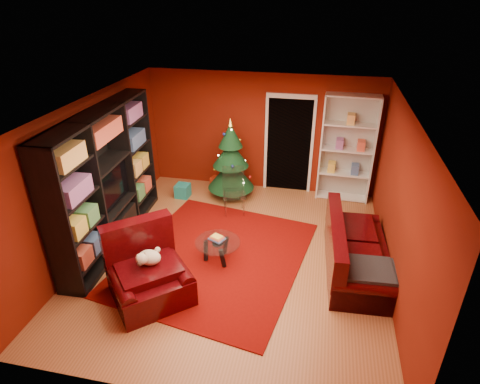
% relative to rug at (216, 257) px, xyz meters
% --- Properties ---
extents(floor, '(5.00, 5.50, 0.05)m').
position_rel_rug_xyz_m(floor, '(0.32, 0.12, -0.03)').
color(floor, '#99552E').
rests_on(floor, ground).
extents(ceiling, '(5.00, 5.50, 0.05)m').
position_rel_rug_xyz_m(ceiling, '(0.32, 0.12, 2.62)').
color(ceiling, silver).
rests_on(ceiling, wall_back).
extents(wall_back, '(5.00, 0.05, 2.60)m').
position_rel_rug_xyz_m(wall_back, '(0.32, 2.89, 1.29)').
color(wall_back, maroon).
rests_on(wall_back, ground).
extents(wall_left, '(0.05, 5.50, 2.60)m').
position_rel_rug_xyz_m(wall_left, '(-2.21, 0.12, 1.29)').
color(wall_left, maroon).
rests_on(wall_left, ground).
extents(wall_right, '(0.05, 5.50, 2.60)m').
position_rel_rug_xyz_m(wall_right, '(2.84, 0.12, 1.29)').
color(wall_right, maroon).
rests_on(wall_right, ground).
extents(doorway, '(1.06, 0.60, 2.16)m').
position_rel_rug_xyz_m(doorway, '(0.92, 2.85, 1.04)').
color(doorway, black).
rests_on(doorway, floor).
extents(rug, '(3.36, 3.75, 0.02)m').
position_rel_rug_xyz_m(rug, '(0.00, 0.00, 0.00)').
color(rug, '#6D0804').
rests_on(rug, floor).
extents(media_unit, '(0.61, 3.16, 2.41)m').
position_rel_rug_xyz_m(media_unit, '(-1.96, 0.18, 1.20)').
color(media_unit, black).
rests_on(media_unit, floor).
extents(christmas_tree, '(1.20, 1.20, 1.79)m').
position_rel_rug_xyz_m(christmas_tree, '(-0.25, 2.27, 0.86)').
color(christmas_tree, black).
rests_on(christmas_tree, floor).
extents(gift_box_teal, '(0.31, 0.31, 0.29)m').
position_rel_rug_xyz_m(gift_box_teal, '(-1.28, 2.01, 0.14)').
color(gift_box_teal, teal).
rests_on(gift_box_teal, floor).
extents(gift_box_green, '(0.28, 0.28, 0.25)m').
position_rel_rug_xyz_m(gift_box_green, '(-0.16, 2.27, 0.11)').
color(gift_box_green, '#2F772A').
rests_on(gift_box_green, floor).
extents(gift_box_red, '(0.26, 0.26, 0.21)m').
position_rel_rug_xyz_m(gift_box_red, '(-0.71, 2.70, 0.10)').
color(gift_box_red, '#AC280F').
rests_on(gift_box_red, floor).
extents(white_bookshelf, '(1.10, 0.44, 2.34)m').
position_rel_rug_xyz_m(white_bookshelf, '(2.14, 2.69, 1.13)').
color(white_bookshelf, white).
rests_on(white_bookshelf, floor).
extents(armchair, '(1.64, 1.64, 0.91)m').
position_rel_rug_xyz_m(armchair, '(-0.70, -1.13, 0.45)').
color(armchair, black).
rests_on(armchair, rug).
extents(dog, '(0.50, 0.49, 0.30)m').
position_rel_rug_xyz_m(dog, '(-0.69, -1.06, 0.67)').
color(dog, beige).
rests_on(dog, armchair).
extents(sofa, '(1.04, 2.12, 0.89)m').
position_rel_rug_xyz_m(sofa, '(2.34, 0.17, 0.44)').
color(sofa, black).
rests_on(sofa, rug).
extents(coffee_table, '(1.01, 1.01, 0.48)m').
position_rel_rug_xyz_m(coffee_table, '(0.06, -0.07, 0.19)').
color(coffee_table, gray).
rests_on(coffee_table, rug).
extents(acrylic_chair, '(0.57, 0.60, 0.88)m').
position_rel_rug_xyz_m(acrylic_chair, '(-0.02, 1.55, 0.43)').
color(acrylic_chair, '#66605B').
rests_on(acrylic_chair, rug).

